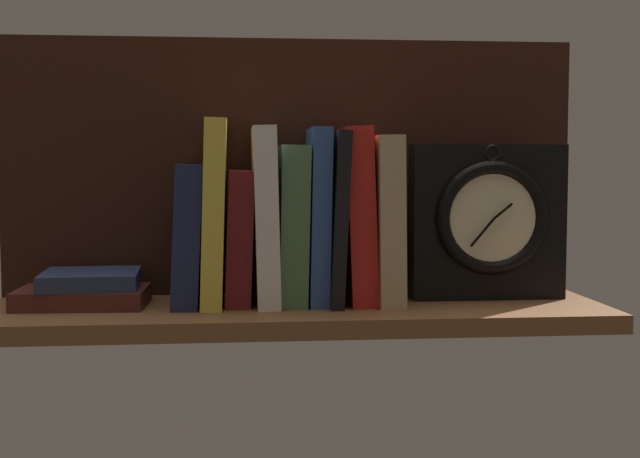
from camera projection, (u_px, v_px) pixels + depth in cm
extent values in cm
cube|color=brown|center=(297.00, 314.00, 121.44)|extent=(86.27, 25.07, 2.50)
cube|color=black|center=(291.00, 167.00, 131.73)|extent=(86.27, 1.20, 38.50)
cube|color=#192147|center=(189.00, 234.00, 121.97)|extent=(4.59, 14.55, 19.84)
cube|color=gold|center=(214.00, 212.00, 122.09)|extent=(3.74, 16.18, 25.96)
cube|color=maroon|center=(240.00, 237.00, 122.70)|extent=(4.25, 12.03, 18.97)
cube|color=silver|center=(265.00, 216.00, 122.83)|extent=(3.69, 16.13, 24.97)
cube|color=#476B44|center=(292.00, 224.00, 123.31)|extent=(4.42, 13.80, 22.41)
cube|color=#2D4C8E|center=(317.00, 216.00, 123.57)|extent=(3.17, 13.59, 24.86)
cube|color=black|center=(335.00, 217.00, 123.84)|extent=(2.88, 16.91, 24.35)
cube|color=red|center=(356.00, 215.00, 124.11)|extent=(4.69, 14.28, 25.05)
cube|color=tan|center=(383.00, 219.00, 124.54)|extent=(3.91, 16.86, 23.73)
cube|color=black|center=(487.00, 222.00, 126.90)|extent=(22.56, 4.56, 22.56)
torus|color=black|center=(492.00, 218.00, 124.19)|extent=(16.53, 2.03, 16.53)
cylinder|color=beige|center=(492.00, 218.00, 124.19)|extent=(13.34, 0.60, 13.34)
cube|color=black|center=(502.00, 211.00, 123.74)|extent=(2.72, 0.30, 2.29)
cube|color=black|center=(482.00, 232.00, 123.68)|extent=(3.61, 0.30, 4.17)
torus|color=black|center=(493.00, 153.00, 123.88)|extent=(2.44, 0.44, 2.44)
cube|color=#471E19|center=(83.00, 297.00, 120.48)|extent=(18.04, 12.00, 2.56)
cube|color=#232D4C|center=(91.00, 279.00, 121.41)|extent=(13.72, 13.45, 2.19)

